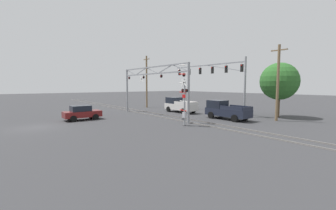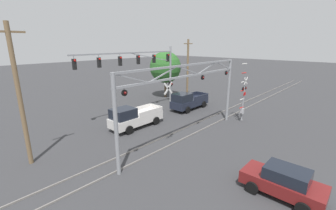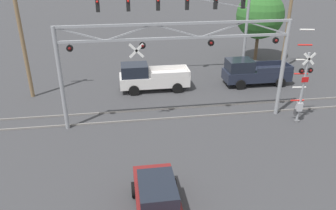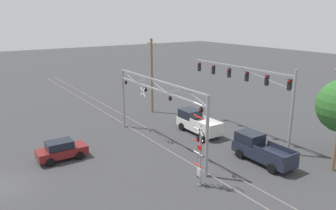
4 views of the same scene
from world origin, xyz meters
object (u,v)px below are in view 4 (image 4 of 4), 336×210
object	(u,v)px
traffic_signal_span	(256,85)
sedan_waiting	(61,150)
pickup_truck_lead	(197,123)
utility_pole_left	(152,75)
pickup_truck_following	(260,149)
crossing_signal_mast	(200,156)
crossing_gantry	(157,101)

from	to	relation	value
traffic_signal_span	sedan_waiting	xyz separation A→B (m)	(-5.76, -16.66, -4.55)
pickup_truck_lead	utility_pole_left	bearing A→B (deg)	179.96
pickup_truck_following	utility_pole_left	xyz separation A→B (m)	(-17.23, 0.06, 3.63)
crossing_signal_mast	pickup_truck_following	world-z (taller)	crossing_signal_mast
crossing_gantry	pickup_truck_lead	world-z (taller)	crossing_gantry
crossing_gantry	sedan_waiting	distance (m)	9.06
crossing_signal_mast	pickup_truck_lead	size ratio (longest dim) A/B	1.11
crossing_gantry	pickup_truck_following	size ratio (longest dim) A/B	2.58
crossing_signal_mast	sedan_waiting	xyz separation A→B (m)	(-9.77, -6.79, -1.43)
pickup_truck_following	utility_pole_left	bearing A→B (deg)	179.80
traffic_signal_span	pickup_truck_following	bearing A→B (deg)	-41.16
traffic_signal_span	pickup_truck_lead	world-z (taller)	traffic_signal_span
pickup_truck_following	sedan_waiting	bearing A→B (deg)	-125.01
pickup_truck_following	sedan_waiting	size ratio (longest dim) A/B	1.33
crossing_signal_mast	utility_pole_left	size ratio (longest dim) A/B	0.66
pickup_truck_lead	crossing_gantry	bearing A→B (deg)	-78.29
sedan_waiting	utility_pole_left	bearing A→B (deg)	120.01
utility_pole_left	pickup_truck_following	bearing A→B (deg)	-0.20
traffic_signal_span	pickup_truck_lead	bearing A→B (deg)	-146.14
crossing_gantry	traffic_signal_span	size ratio (longest dim) A/B	1.06
pickup_truck_lead	traffic_signal_span	bearing A→B (deg)	33.86
sedan_waiting	utility_pole_left	xyz separation A→B (m)	(-7.81, 13.51, 3.83)
crossing_gantry	sedan_waiting	xyz separation A→B (m)	(-2.19, -8.06, -3.51)
crossing_gantry	crossing_signal_mast	size ratio (longest dim) A/B	2.33
sedan_waiting	crossing_signal_mast	bearing A→B (deg)	34.81
traffic_signal_span	utility_pole_left	xyz separation A→B (m)	(-13.56, -3.15, -0.72)
pickup_truck_lead	pickup_truck_following	world-z (taller)	same
sedan_waiting	pickup_truck_lead	bearing A→B (deg)	85.52
sedan_waiting	utility_pole_left	world-z (taller)	utility_pole_left
pickup_truck_lead	pickup_truck_following	bearing A→B (deg)	-0.36
pickup_truck_lead	utility_pole_left	size ratio (longest dim) A/B	0.59
crossing_signal_mast	utility_pole_left	bearing A→B (deg)	159.08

